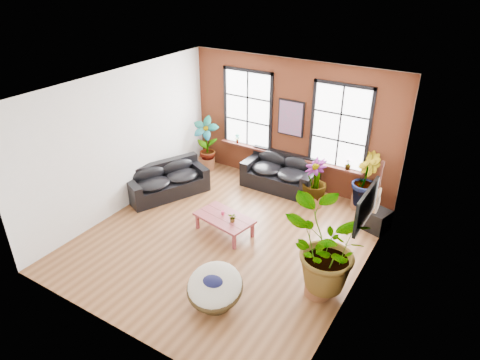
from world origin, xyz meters
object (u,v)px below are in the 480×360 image
(sofa_left, at_px, (166,181))
(papasan_chair, at_px, (215,287))
(coffee_table, at_px, (224,219))
(sofa_back, at_px, (281,173))

(sofa_left, height_order, papasan_chair, sofa_left)
(papasan_chair, bearing_deg, coffee_table, 107.06)
(sofa_left, xyz_separation_m, papasan_chair, (3.50, -2.77, 0.02))
(sofa_back, distance_m, sofa_left, 3.17)
(coffee_table, xyz_separation_m, papasan_chair, (1.14, -2.04, 0.02))
(papasan_chair, bearing_deg, sofa_back, 90.12)
(coffee_table, bearing_deg, sofa_left, 173.59)
(sofa_left, distance_m, papasan_chair, 4.46)
(sofa_back, relative_size, coffee_table, 1.40)
(sofa_back, xyz_separation_m, coffee_table, (-0.11, -2.72, -0.04))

